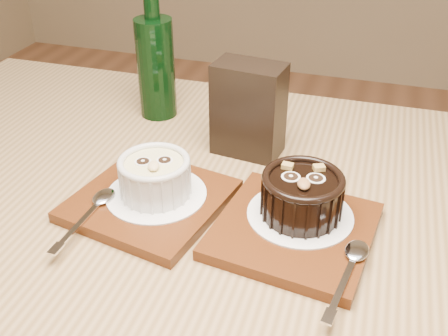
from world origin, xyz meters
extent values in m
cube|color=brown|center=(0.05, 0.15, 0.73)|extent=(1.21, 0.81, 0.04)
cylinder|color=brown|center=(-0.51, 0.49, 0.35)|extent=(0.06, 0.06, 0.71)
cube|color=#56280E|center=(-0.04, 0.14, 0.76)|extent=(0.21, 0.21, 0.01)
cylinder|color=white|center=(-0.03, 0.15, 0.77)|extent=(0.13, 0.13, 0.00)
cylinder|color=silver|center=(-0.03, 0.15, 0.79)|extent=(0.09, 0.09, 0.05)
cylinder|color=#D2C880|center=(-0.03, 0.15, 0.81)|extent=(0.07, 0.07, 0.00)
torus|color=silver|center=(-0.03, 0.15, 0.82)|extent=(0.09, 0.09, 0.01)
cylinder|color=black|center=(-0.04, 0.15, 0.81)|extent=(0.02, 0.02, 0.00)
cylinder|color=black|center=(-0.02, 0.16, 0.81)|extent=(0.02, 0.02, 0.00)
ellipsoid|color=#DCBA80|center=(-0.02, 0.14, 0.82)|extent=(0.02, 0.02, 0.01)
cube|color=#56280E|center=(0.15, 0.14, 0.76)|extent=(0.20, 0.20, 0.01)
cylinder|color=white|center=(0.16, 0.16, 0.77)|extent=(0.13, 0.13, 0.00)
cylinder|color=black|center=(0.16, 0.16, 0.79)|extent=(0.09, 0.09, 0.05)
cylinder|color=black|center=(0.16, 0.16, 0.82)|extent=(0.08, 0.08, 0.00)
torus|color=black|center=(0.16, 0.16, 0.82)|extent=(0.10, 0.10, 0.01)
cylinder|color=black|center=(0.14, 0.16, 0.82)|extent=(0.02, 0.02, 0.00)
cylinder|color=black|center=(0.17, 0.17, 0.82)|extent=(0.02, 0.02, 0.00)
ellipsoid|color=brown|center=(0.16, 0.15, 0.82)|extent=(0.02, 0.03, 0.01)
cube|color=olive|center=(0.13, 0.18, 0.82)|extent=(0.01, 0.01, 0.01)
cube|color=olive|center=(0.17, 0.19, 0.82)|extent=(0.02, 0.02, 0.01)
cube|color=black|center=(0.05, 0.32, 0.82)|extent=(0.11, 0.07, 0.14)
cylinder|color=black|center=(-0.13, 0.39, 0.83)|extent=(0.06, 0.06, 0.17)
cylinder|color=black|center=(-0.13, 0.39, 0.94)|extent=(0.02, 0.02, 0.06)
camera|label=1|loc=(0.22, -0.35, 1.16)|focal=42.00mm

